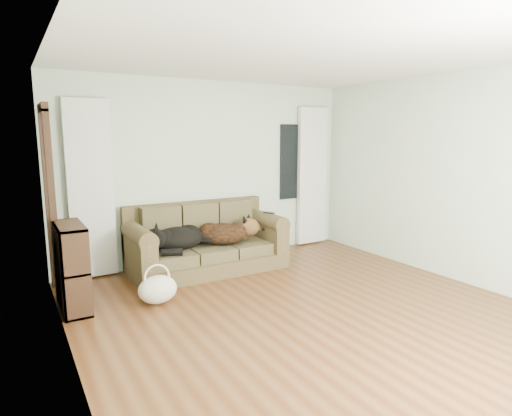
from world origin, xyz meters
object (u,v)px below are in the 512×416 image
dog_shepherd (225,234)px  bookshelf (71,263)px  tote_bag (158,289)px  sofa (207,238)px  dog_black_lab (175,240)px

dog_shepherd → bookshelf: (-2.02, -0.45, 0.01)m
dog_shepherd → tote_bag: bearing=66.3°
sofa → dog_shepherd: sofa is taller
sofa → dog_black_lab: 0.46m
sofa → dog_black_lab: sofa is taller
sofa → dog_shepherd: bearing=-10.8°
tote_bag → bookshelf: size_ratio=0.47×
sofa → bookshelf: (-1.78, -0.49, 0.05)m
tote_bag → dog_black_lab: bearing=57.9°
tote_bag → bookshelf: (-0.81, 0.32, 0.34)m
tote_bag → bookshelf: bookshelf is taller
bookshelf → tote_bag: bearing=-20.0°
sofa → tote_bag: size_ratio=4.82×
dog_black_lab → dog_shepherd: bearing=-4.8°
dog_black_lab → tote_bag: size_ratio=1.66×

